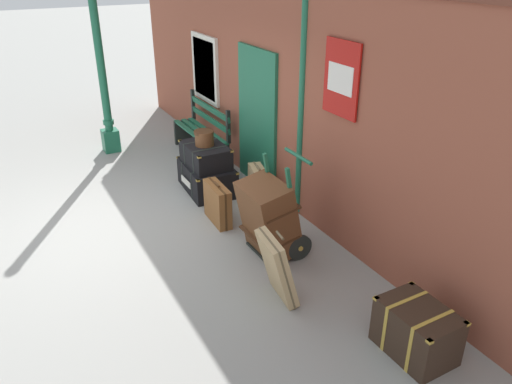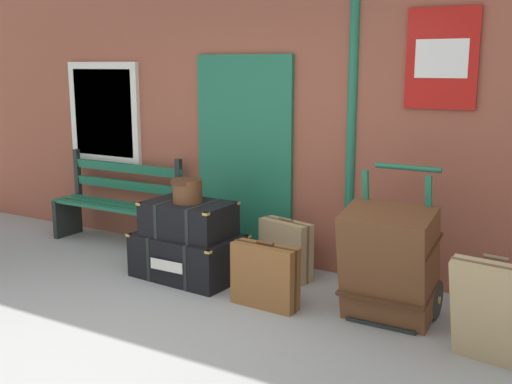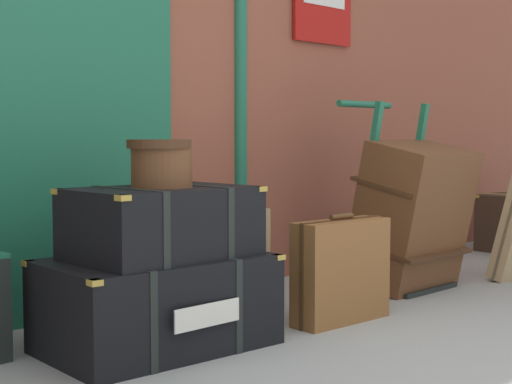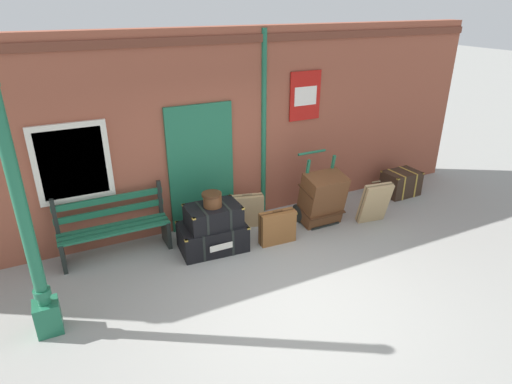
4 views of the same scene
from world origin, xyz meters
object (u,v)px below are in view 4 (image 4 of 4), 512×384
at_px(steamer_trunk_middle, 213,215).
at_px(suitcase_slate, 247,211).
at_px(porters_trolley, 316,205).
at_px(suitcase_charcoal, 374,203).
at_px(corner_trunk, 401,183).
at_px(round_hatbox, 212,199).
at_px(lamp_post, 31,249).
at_px(steamer_trunk_base, 213,237).
at_px(suitcase_beige, 277,227).
at_px(platform_bench, 114,228).
at_px(large_brown_trunk, 322,199).

bearing_deg(steamer_trunk_middle, suitcase_slate, 30.58).
height_order(porters_trolley, suitcase_charcoal, porters_trolley).
bearing_deg(corner_trunk, round_hatbox, -175.87).
bearing_deg(round_hatbox, corner_trunk, 4.13).
xyz_separation_m(lamp_post, steamer_trunk_base, (2.38, 0.88, -0.91)).
bearing_deg(suitcase_beige, porters_trolley, 21.82).
relative_size(lamp_post, steamer_trunk_base, 2.80).
bearing_deg(suitcase_beige, suitcase_charcoal, -4.81).
relative_size(platform_bench, suitcase_charcoal, 2.07).
xyz_separation_m(steamer_trunk_base, suitcase_beige, (0.99, -0.28, 0.06)).
bearing_deg(corner_trunk, steamer_trunk_middle, -175.95).
height_order(round_hatbox, corner_trunk, round_hatbox).
xyz_separation_m(platform_bench, suitcase_slate, (2.17, -0.07, -0.17)).
distance_m(lamp_post, porters_trolley, 4.55).
xyz_separation_m(large_brown_trunk, suitcase_beige, (-0.99, -0.22, -0.21)).
height_order(suitcase_slate, suitcase_beige, suitcase_slate).
xyz_separation_m(lamp_post, corner_trunk, (6.47, 1.15, -0.88)).
bearing_deg(large_brown_trunk, round_hatbox, 179.06).
relative_size(suitcase_slate, corner_trunk, 0.85).
bearing_deg(steamer_trunk_base, porters_trolley, 3.43).
bearing_deg(steamer_trunk_base, suitcase_charcoal, -8.69).
height_order(lamp_post, steamer_trunk_middle, lamp_post).
xyz_separation_m(suitcase_beige, corner_trunk, (3.10, 0.55, -0.03)).
distance_m(platform_bench, corner_trunk, 5.46).
bearing_deg(corner_trunk, suitcase_slate, 176.89).
height_order(suitcase_slate, suitcase_charcoal, suitcase_charcoal).
xyz_separation_m(round_hatbox, suitcase_slate, (0.79, 0.47, -0.59)).
xyz_separation_m(lamp_post, suitcase_slate, (3.19, 1.33, -0.84)).
distance_m(suitcase_charcoal, suitcase_beige, 1.82).
xyz_separation_m(steamer_trunk_middle, porters_trolley, (1.96, 0.13, -0.31)).
xyz_separation_m(steamer_trunk_base, porters_trolley, (1.98, 0.12, 0.06)).
height_order(steamer_trunk_middle, round_hatbox, round_hatbox).
height_order(steamer_trunk_base, large_brown_trunk, large_brown_trunk).
bearing_deg(steamer_trunk_middle, porters_trolley, 3.92).
height_order(suitcase_charcoal, corner_trunk, suitcase_charcoal).
bearing_deg(platform_bench, suitcase_charcoal, -12.84).
bearing_deg(suitcase_slate, steamer_trunk_base, -150.91).
xyz_separation_m(lamp_post, steamer_trunk_middle, (2.40, 0.86, -0.54)).
distance_m(large_brown_trunk, suitcase_beige, 1.03).
bearing_deg(suitcase_slate, steamer_trunk_middle, -149.42).
bearing_deg(suitcase_charcoal, lamp_post, -175.07).
bearing_deg(porters_trolley, large_brown_trunk, -90.00).
distance_m(steamer_trunk_base, suitcase_charcoal, 2.84).
relative_size(round_hatbox, large_brown_trunk, 0.31).
xyz_separation_m(lamp_post, porters_trolley, (4.36, 0.99, -0.85)).
height_order(platform_bench, corner_trunk, platform_bench).
distance_m(platform_bench, suitcase_charcoal, 4.28).
distance_m(steamer_trunk_base, round_hatbox, 0.65).
xyz_separation_m(steamer_trunk_base, large_brown_trunk, (1.98, -0.05, 0.26)).
bearing_deg(round_hatbox, steamer_trunk_base, 125.23).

